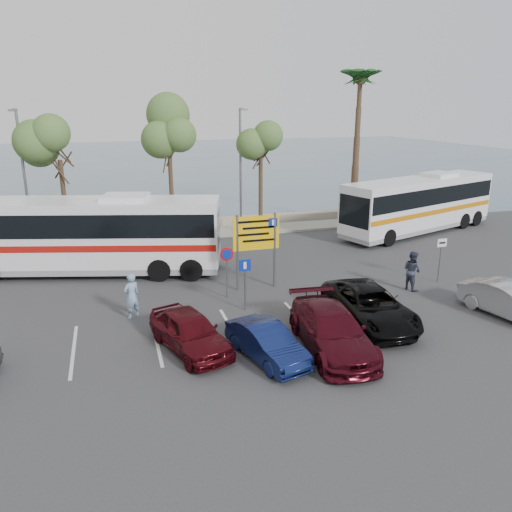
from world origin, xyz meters
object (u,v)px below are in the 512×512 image
object	(u,v)px
coach_bus_left	(89,238)
car_red	(190,331)
street_lamp_right	(241,165)
car_blue	(267,343)
pedestrian_far	(412,270)
street_lamp_left	(24,172)
coach_bus_right	(419,206)
car_maroon	(332,330)
pedestrian_near	(132,296)
car_silver_b	(510,301)
suv_black	(370,306)
direction_sign	(256,239)

from	to	relation	value
coach_bus_left	car_red	bearing A→B (deg)	-70.30
street_lamp_right	coach_bus_left	world-z (taller)	street_lamp_right
car_red	coach_bus_left	bearing A→B (deg)	91.95
car_blue	pedestrian_far	size ratio (longest dim) A/B	1.99
street_lamp_left	pedestrian_far	xyz separation A→B (m)	(17.94, -12.52, -3.67)
street_lamp_left	coach_bus_right	bearing A→B (deg)	-7.00
car_maroon	car_red	bearing A→B (deg)	168.24
pedestrian_far	car_maroon	bearing A→B (deg)	111.86
pedestrian_near	coach_bus_right	bearing A→B (deg)	176.91
coach_bus_right	pedestrian_far	distance (m)	11.63
coach_bus_right	car_silver_b	xyz separation A→B (m)	(-4.59, -13.41, -1.13)
suv_black	car_silver_b	distance (m)	5.90
direction_sign	coach_bus_left	bearing A→B (deg)	149.15
street_lamp_right	direction_sign	xyz separation A→B (m)	(-2.00, -10.32, -2.17)
street_lamp_left	car_blue	size ratio (longest dim) A/B	2.16
street_lamp_right	suv_black	bearing A→B (deg)	-85.53
coach_bus_left	coach_bus_right	size ratio (longest dim) A/B	1.05
direction_sign	pedestrian_far	bearing A→B (deg)	-17.57
car_blue	suv_black	size ratio (longest dim) A/B	0.71
pedestrian_near	car_blue	bearing A→B (deg)	102.50
coach_bus_right	car_red	xyz separation A→B (m)	(-17.59, -12.60, -1.11)
street_lamp_right	car_blue	distance (m)	17.85
street_lamp_right	suv_black	xyz separation A→B (m)	(1.20, -15.35, -3.88)
car_maroon	car_silver_b	distance (m)	8.22
suv_black	direction_sign	bearing A→B (deg)	124.90
coach_bus_left	car_silver_b	xyz separation A→B (m)	(16.50, -10.59, -1.21)
street_lamp_left	car_silver_b	size ratio (longest dim) A/B	1.92
street_lamp_left	street_lamp_right	xyz separation A→B (m)	(13.00, 0.00, 0.00)
coach_bus_left	pedestrian_far	xyz separation A→B (m)	(14.44, -6.68, -0.96)
coach_bus_right	car_silver_b	size ratio (longest dim) A/B	3.05
suv_black	pedestrian_near	bearing A→B (deg)	162.97
street_lamp_left	suv_black	bearing A→B (deg)	-47.22
car_red	car_silver_b	bearing A→B (deg)	-21.32
suv_black	pedestrian_near	distance (m)	9.54
car_blue	suv_black	distance (m)	5.08
car_blue	pedestrian_far	bearing A→B (deg)	12.38
coach_bus_right	car_red	bearing A→B (deg)	-144.40
car_maroon	suv_black	bearing A→B (deg)	39.42
street_lamp_left	pedestrian_far	world-z (taller)	street_lamp_left
street_lamp_left	coach_bus_left	world-z (taller)	street_lamp_left
street_lamp_left	car_red	distance (m)	17.55
street_lamp_left	street_lamp_right	distance (m)	13.00
coach_bus_right	street_lamp_right	bearing A→B (deg)	165.40
street_lamp_right	car_silver_b	bearing A→B (deg)	-66.92
coach_bus_right	car_maroon	size ratio (longest dim) A/B	2.48
suv_black	car_maroon	bearing A→B (deg)	-142.68
street_lamp_right	car_red	bearing A→B (deg)	-111.02
suv_black	car_silver_b	size ratio (longest dim) A/B	1.25
suv_black	coach_bus_left	bearing A→B (deg)	140.82
street_lamp_right	direction_sign	size ratio (longest dim) A/B	2.23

